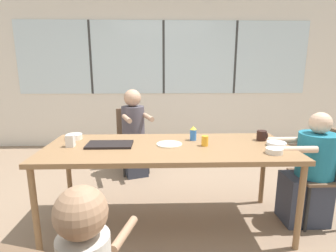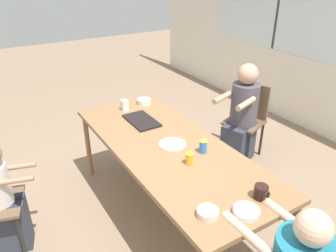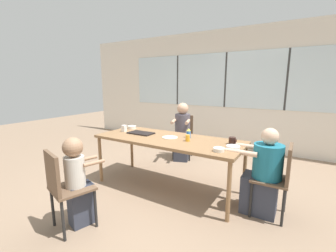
{
  "view_description": "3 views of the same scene",
  "coord_description": "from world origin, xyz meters",
  "px_view_note": "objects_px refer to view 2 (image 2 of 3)",
  "views": [
    {
      "loc": [
        -0.07,
        -2.23,
        1.45
      ],
      "look_at": [
        0.0,
        0.0,
        0.95
      ],
      "focal_mm": 28.0,
      "sensor_mm": 36.0,
      "label": 1
    },
    {
      "loc": [
        2.03,
        -1.24,
        2.16
      ],
      "look_at": [
        0.0,
        0.0,
        0.95
      ],
      "focal_mm": 35.0,
      "sensor_mm": 36.0,
      "label": 2
    },
    {
      "loc": [
        1.67,
        -2.73,
        1.58
      ],
      "look_at": [
        0.0,
        0.0,
        0.95
      ],
      "focal_mm": 24.0,
      "sensor_mm": 36.0,
      "label": 3
    }
  ],
  "objects_px": {
    "bowl_white_shallow": "(246,212)",
    "bowl_fruit": "(144,101)",
    "sippy_cup": "(203,145)",
    "bowl_cereal": "(208,213)",
    "chair_for_man_blue_shirt": "(248,114)",
    "person_man_blue_shirt": "(242,118)",
    "coffee_mug": "(261,192)",
    "juice_glass": "(189,159)",
    "person_toddler": "(3,199)",
    "milk_carton_small": "(124,105)"
  },
  "relations": [
    {
      "from": "sippy_cup",
      "to": "bowl_cereal",
      "type": "relative_size",
      "value": 1.02
    },
    {
      "from": "sippy_cup",
      "to": "bowl_fruit",
      "type": "height_order",
      "value": "sippy_cup"
    },
    {
      "from": "person_man_blue_shirt",
      "to": "juice_glass",
      "type": "xyz_separation_m",
      "value": [
        0.75,
        -1.27,
        0.28
      ]
    },
    {
      "from": "sippy_cup",
      "to": "bowl_cereal",
      "type": "bearing_deg",
      "value": -34.71
    },
    {
      "from": "bowl_white_shallow",
      "to": "bowl_cereal",
      "type": "xyz_separation_m",
      "value": [
        -0.11,
        -0.21,
        0.0
      ]
    },
    {
      "from": "bowl_fruit",
      "to": "milk_carton_small",
      "type": "bearing_deg",
      "value": -79.66
    },
    {
      "from": "chair_for_man_blue_shirt",
      "to": "bowl_cereal",
      "type": "distance_m",
      "value": 2.14
    },
    {
      "from": "milk_carton_small",
      "to": "coffee_mug",
      "type": "bearing_deg",
      "value": 5.17
    },
    {
      "from": "person_man_blue_shirt",
      "to": "person_toddler",
      "type": "height_order",
      "value": "person_man_blue_shirt"
    },
    {
      "from": "juice_glass",
      "to": "coffee_mug",
      "type": "bearing_deg",
      "value": 16.0
    },
    {
      "from": "person_man_blue_shirt",
      "to": "bowl_cereal",
      "type": "distance_m",
      "value": 1.99
    },
    {
      "from": "chair_for_man_blue_shirt",
      "to": "person_man_blue_shirt",
      "type": "distance_m",
      "value": 0.16
    },
    {
      "from": "chair_for_man_blue_shirt",
      "to": "milk_carton_small",
      "type": "xyz_separation_m",
      "value": [
        -0.37,
        -1.42,
        0.29
      ]
    },
    {
      "from": "person_toddler",
      "to": "juice_glass",
      "type": "relative_size",
      "value": 11.19
    },
    {
      "from": "juice_glass",
      "to": "milk_carton_small",
      "type": "height_order",
      "value": "milk_carton_small"
    },
    {
      "from": "coffee_mug",
      "to": "bowl_fruit",
      "type": "xyz_separation_m",
      "value": [
        -1.8,
        0.09,
        -0.02
      ]
    },
    {
      "from": "person_man_blue_shirt",
      "to": "coffee_mug",
      "type": "relative_size",
      "value": 12.08
    },
    {
      "from": "milk_carton_small",
      "to": "bowl_cereal",
      "type": "bearing_deg",
      "value": -7.87
    },
    {
      "from": "bowl_white_shallow",
      "to": "sippy_cup",
      "type": "bearing_deg",
      "value": 163.74
    },
    {
      "from": "person_man_blue_shirt",
      "to": "coffee_mug",
      "type": "bearing_deg",
      "value": 121.47
    },
    {
      "from": "juice_glass",
      "to": "bowl_fruit",
      "type": "relative_size",
      "value": 0.6
    },
    {
      "from": "person_man_blue_shirt",
      "to": "bowl_fruit",
      "type": "height_order",
      "value": "person_man_blue_shirt"
    },
    {
      "from": "chair_for_man_blue_shirt",
      "to": "person_man_blue_shirt",
      "type": "xyz_separation_m",
      "value": [
        0.05,
        -0.16,
        0.0
      ]
    },
    {
      "from": "sippy_cup",
      "to": "bowl_fruit",
      "type": "xyz_separation_m",
      "value": [
        -1.15,
        0.07,
        -0.05
      ]
    },
    {
      "from": "coffee_mug",
      "to": "sippy_cup",
      "type": "height_order",
      "value": "sippy_cup"
    },
    {
      "from": "coffee_mug",
      "to": "bowl_white_shallow",
      "type": "bearing_deg",
      "value": -71.43
    },
    {
      "from": "chair_for_man_blue_shirt",
      "to": "milk_carton_small",
      "type": "bearing_deg",
      "value": 56.46
    },
    {
      "from": "juice_glass",
      "to": "bowl_fruit",
      "type": "xyz_separation_m",
      "value": [
        -1.23,
        0.26,
        -0.02
      ]
    },
    {
      "from": "juice_glass",
      "to": "bowl_white_shallow",
      "type": "bearing_deg",
      "value": -1.78
    },
    {
      "from": "person_toddler",
      "to": "juice_glass",
      "type": "height_order",
      "value": "person_toddler"
    },
    {
      "from": "sippy_cup",
      "to": "bowl_white_shallow",
      "type": "distance_m",
      "value": 0.75
    },
    {
      "from": "chair_for_man_blue_shirt",
      "to": "milk_carton_small",
      "type": "height_order",
      "value": "chair_for_man_blue_shirt"
    },
    {
      "from": "coffee_mug",
      "to": "juice_glass",
      "type": "height_order",
      "value": "coffee_mug"
    },
    {
      "from": "bowl_cereal",
      "to": "chair_for_man_blue_shirt",
      "type": "bearing_deg",
      "value": 128.84
    },
    {
      "from": "person_man_blue_shirt",
      "to": "milk_carton_small",
      "type": "bearing_deg",
      "value": 52.54
    },
    {
      "from": "bowl_white_shallow",
      "to": "bowl_cereal",
      "type": "distance_m",
      "value": 0.24
    },
    {
      "from": "person_man_blue_shirt",
      "to": "sippy_cup",
      "type": "relative_size",
      "value": 8.53
    },
    {
      "from": "person_toddler",
      "to": "coffee_mug",
      "type": "height_order",
      "value": "person_toddler"
    },
    {
      "from": "person_toddler",
      "to": "person_man_blue_shirt",
      "type": "bearing_deg",
      "value": 107.3
    },
    {
      "from": "sippy_cup",
      "to": "person_toddler",
      "type": "bearing_deg",
      "value": -112.69
    },
    {
      "from": "person_toddler",
      "to": "coffee_mug",
      "type": "relative_size",
      "value": 10.42
    },
    {
      "from": "juice_glass",
      "to": "bowl_cereal",
      "type": "bearing_deg",
      "value": -23.69
    },
    {
      "from": "chair_for_man_blue_shirt",
      "to": "milk_carton_small",
      "type": "distance_m",
      "value": 1.5
    },
    {
      "from": "bowl_cereal",
      "to": "sippy_cup",
      "type": "bearing_deg",
      "value": 145.29
    },
    {
      "from": "juice_glass",
      "to": "bowl_cereal",
      "type": "xyz_separation_m",
      "value": [
        0.52,
        -0.23,
        -0.02
      ]
    },
    {
      "from": "person_man_blue_shirt",
      "to": "juice_glass",
      "type": "distance_m",
      "value": 1.5
    },
    {
      "from": "sippy_cup",
      "to": "milk_carton_small",
      "type": "height_order",
      "value": "sippy_cup"
    },
    {
      "from": "bowl_fruit",
      "to": "sippy_cup",
      "type": "bearing_deg",
      "value": -3.46
    },
    {
      "from": "bowl_white_shallow",
      "to": "bowl_fruit",
      "type": "height_order",
      "value": "bowl_fruit"
    },
    {
      "from": "coffee_mug",
      "to": "bowl_white_shallow",
      "type": "xyz_separation_m",
      "value": [
        0.06,
        -0.18,
        -0.03
      ]
    }
  ]
}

